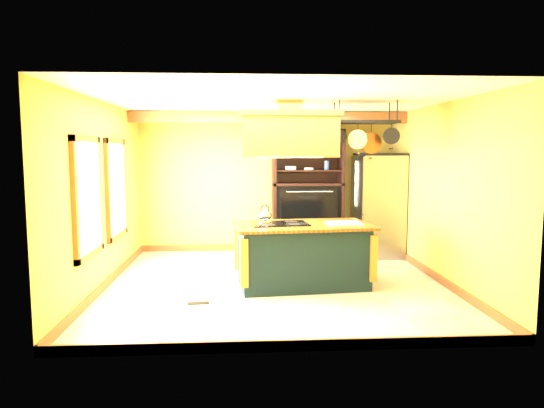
{
  "coord_description": "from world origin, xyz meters",
  "views": [
    {
      "loc": [
        -0.48,
        -7.1,
        1.99
      ],
      "look_at": [
        -0.04,
        0.3,
        1.17
      ],
      "focal_mm": 32.0,
      "sensor_mm": 36.0,
      "label": 1
    }
  ],
  "objects": [
    {
      "name": "range_hood",
      "position": [
        0.18,
        -0.11,
        2.24
      ],
      "size": [
        1.42,
        0.8,
        0.8
      ],
      "color": "#CC8133",
      "rests_on": "ceiling"
    },
    {
      "name": "window_near",
      "position": [
        -2.47,
        -0.8,
        1.4
      ],
      "size": [
        0.06,
        1.06,
        1.56
      ],
      "color": "brown",
      "rests_on": "wall_left"
    },
    {
      "name": "wall_left",
      "position": [
        -2.5,
        0.0,
        1.35
      ],
      "size": [
        0.02,
        5.0,
        2.7
      ],
      "primitive_type": "cube",
      "color": "gold",
      "rests_on": "floor"
    },
    {
      "name": "kitchen_island",
      "position": [
        0.38,
        -0.11,
        0.47
      ],
      "size": [
        2.08,
        1.3,
        1.11
      ],
      "rotation": [
        0.0,
        0.0,
        0.1
      ],
      "color": "black",
      "rests_on": "floor"
    },
    {
      "name": "wall_right",
      "position": [
        2.5,
        0.0,
        1.35
      ],
      "size": [
        0.02,
        5.0,
        2.7
      ],
      "primitive_type": "cube",
      "color": "gold",
      "rests_on": "floor"
    },
    {
      "name": "ceiling",
      "position": [
        0.0,
        0.0,
        2.7
      ],
      "size": [
        5.0,
        5.0,
        0.0
      ],
      "primitive_type": "plane",
      "rotation": [
        3.14,
        0.0,
        0.0
      ],
      "color": "white",
      "rests_on": "wall_back"
    },
    {
      "name": "wall_front",
      "position": [
        0.0,
        -2.5,
        1.35
      ],
      "size": [
        5.0,
        0.02,
        2.7
      ],
      "primitive_type": "cube",
      "color": "gold",
      "rests_on": "floor"
    },
    {
      "name": "refrigerator",
      "position": [
        2.07,
        1.9,
        0.93
      ],
      "size": [
        0.82,
        0.97,
        1.9
      ],
      "color": "gray",
      "rests_on": "floor"
    },
    {
      "name": "floor_register",
      "position": [
        -1.07,
        -0.89,
        0.01
      ],
      "size": [
        0.29,
        0.15,
        0.01
      ],
      "primitive_type": "cube",
      "rotation": [
        0.0,
        0.0,
        0.1
      ],
      "color": "black",
      "rests_on": "floor"
    },
    {
      "name": "hutch",
      "position": [
        0.76,
        2.24,
        0.92
      ],
      "size": [
        1.35,
        0.61,
        2.4
      ],
      "color": "black",
      "rests_on": "floor"
    },
    {
      "name": "ceiling_beam",
      "position": [
        0.0,
        1.7,
        2.59
      ],
      "size": [
        5.0,
        0.15,
        0.2
      ],
      "primitive_type": "cube",
      "color": "brown",
      "rests_on": "ceiling"
    },
    {
      "name": "floor",
      "position": [
        0.0,
        0.0,
        0.0
      ],
      "size": [
        5.0,
        5.0,
        0.0
      ],
      "primitive_type": "plane",
      "color": "beige",
      "rests_on": "ground"
    },
    {
      "name": "window_far",
      "position": [
        -2.47,
        0.6,
        1.4
      ],
      "size": [
        0.06,
        1.06,
        1.56
      ],
      "color": "brown",
      "rests_on": "wall_left"
    },
    {
      "name": "pot_rack",
      "position": [
        1.29,
        -0.11,
        2.31
      ],
      "size": [
        0.97,
        0.46,
        0.76
      ],
      "color": "black",
      "rests_on": "ceiling"
    },
    {
      "name": "wall_back",
      "position": [
        0.0,
        2.5,
        1.35
      ],
      "size": [
        5.0,
        0.02,
        2.7
      ],
      "primitive_type": "cube",
      "color": "gold",
      "rests_on": "floor"
    }
  ]
}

